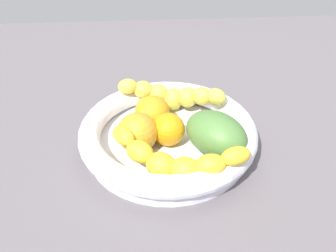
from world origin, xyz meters
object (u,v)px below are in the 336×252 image
(banana_draped_left, at_px, (172,95))
(orange_mid_left, at_px, (152,113))
(orange_front, at_px, (170,129))
(banana_draped_right, at_px, (175,160))
(mango_green, at_px, (216,134))
(fruit_bowl, at_px, (168,135))
(orange_mid_right, at_px, (137,133))

(banana_draped_left, bearing_deg, orange_mid_left, -37.52)
(orange_front, bearing_deg, banana_draped_right, 0.01)
(orange_mid_left, distance_m, mango_green, 0.12)
(banana_draped_left, bearing_deg, mango_green, 26.28)
(mango_green, bearing_deg, orange_front, -110.44)
(orange_front, bearing_deg, mango_green, 69.56)
(orange_front, height_order, mango_green, mango_green)
(banana_draped_right, height_order, mango_green, mango_green)
(fruit_bowl, height_order, banana_draped_left, banana_draped_left)
(orange_front, xyz_separation_m, orange_mid_right, (0.01, -0.05, 0.01))
(orange_mid_left, bearing_deg, orange_front, 31.89)
(banana_draped_right, xyz_separation_m, orange_mid_right, (-0.07, -0.05, -0.00))
(orange_mid_left, height_order, mango_green, mango_green)
(orange_front, xyz_separation_m, orange_mid_left, (-0.05, -0.03, 0.00))
(orange_front, height_order, orange_mid_right, orange_mid_right)
(banana_draped_left, relative_size, orange_front, 3.57)
(banana_draped_left, distance_m, orange_front, 0.10)
(fruit_bowl, bearing_deg, banana_draped_right, 2.25)
(orange_mid_left, bearing_deg, banana_draped_left, 142.48)
(fruit_bowl, relative_size, banana_draped_left, 1.50)
(fruit_bowl, distance_m, banana_draped_right, 0.09)
(banana_draped_right, bearing_deg, banana_draped_left, 176.59)
(banana_draped_left, distance_m, orange_mid_left, 0.06)
(fruit_bowl, height_order, orange_front, orange_front)
(orange_mid_left, bearing_deg, orange_mid_right, -24.25)
(fruit_bowl, distance_m, orange_mid_left, 0.05)
(orange_mid_left, bearing_deg, banana_draped_right, 12.36)
(orange_front, distance_m, orange_mid_right, 0.06)
(fruit_bowl, height_order, orange_mid_right, orange_mid_right)
(banana_draped_left, xyz_separation_m, orange_mid_left, (0.05, -0.04, -0.00))
(orange_front, height_order, orange_mid_left, orange_mid_left)
(banana_draped_right, relative_size, mango_green, 1.93)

